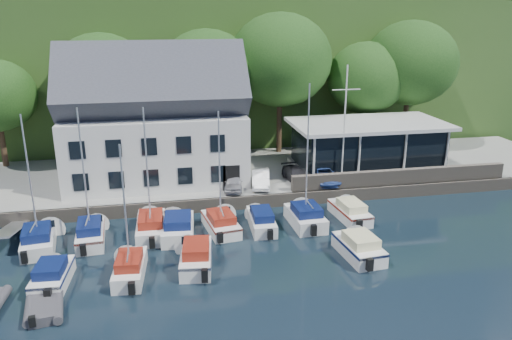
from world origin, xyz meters
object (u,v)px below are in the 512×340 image
object	(u,v)px
boat_r1_0	(30,181)
dinghy_1	(44,306)
flagpole	(344,126)
boat_r2_2	(196,254)
harbor_building	(155,127)
club_pavilion	(367,145)
boat_r2_0	(52,273)
car_blue	(323,174)
boat_r2_1	(125,206)
boat_r1_4	(220,171)
car_white	(261,178)
boat_r2_4	(359,245)
car_silver	(234,182)
car_dgrey	(296,175)
boat_r1_3	(178,225)
boat_r1_6	(307,160)
boat_r1_2	(147,169)
boat_r1_5	(261,218)
boat_r1_1	(84,175)
boat_r1_7	(350,210)

from	to	relation	value
boat_r1_0	dinghy_1	xyz separation A→B (m)	(1.74, -7.51, -4.10)
flagpole	boat_r2_2	distance (m)	16.63
harbor_building	club_pavilion	size ratio (longest dim) A/B	1.09
club_pavilion	boat_r2_0	xyz separation A→B (m)	(-23.85, -13.74, -2.35)
car_blue	boat_r2_1	distance (m)	18.39
boat_r1_4	boat_r2_2	size ratio (longest dim) A/B	1.43
club_pavilion	boat_r2_1	size ratio (longest dim) A/B	1.55
car_white	boat_r2_4	bearing A→B (deg)	-60.07
club_pavilion	car_silver	world-z (taller)	club_pavilion
boat_r2_0	boat_r2_1	bearing A→B (deg)	5.54
car_dgrey	car_blue	xyz separation A→B (m)	(2.05, -0.69, 0.10)
boat_r1_3	boat_r2_4	bearing A→B (deg)	-20.55
flagpole	boat_r2_1	distance (m)	19.28
harbor_building	boat_r2_4	world-z (taller)	harbor_building
boat_r2_1	car_dgrey	bearing A→B (deg)	46.13
boat_r2_0	dinghy_1	bearing A→B (deg)	-84.64
boat_r1_3	boat_r1_6	bearing A→B (deg)	5.42
boat_r2_2	boat_r1_2	bearing A→B (deg)	124.47
car_blue	dinghy_1	size ratio (longest dim) A/B	1.22
dinghy_1	car_blue	bearing A→B (deg)	26.51
boat_r1_4	boat_r1_2	bearing A→B (deg)	167.11
car_silver	boat_r1_4	size ratio (longest dim) A/B	0.41
boat_r2_0	boat_r2_2	distance (m)	7.84
boat_r1_5	car_silver	bearing A→B (deg)	104.25
flagpole	dinghy_1	bearing A→B (deg)	-147.22
club_pavilion	boat_r1_4	bearing A→B (deg)	-148.60
club_pavilion	car_blue	bearing A→B (deg)	-148.49
car_silver	boat_r1_0	size ratio (longest dim) A/B	0.39
car_white	boat_r1_2	xyz separation A→B (m)	(-8.52, -5.25, 2.90)
boat_r1_0	boat_r2_0	world-z (taller)	boat_r1_0
club_pavilion	boat_r2_2	world-z (taller)	club_pavilion
harbor_building	boat_r1_1	bearing A→B (deg)	-116.07
car_white	car_dgrey	world-z (taller)	car_white
car_silver	boat_r1_3	distance (m)	7.23
car_white	boat_r1_6	distance (m)	6.85
club_pavilion	boat_r1_5	xyz separation A→B (m)	(-11.20, -8.57, -2.37)
club_pavilion	car_blue	size ratio (longest dim) A/B	3.49
boat_r1_2	boat_r1_4	xyz separation A→B (m)	(4.62, -0.36, -0.30)
car_silver	boat_r1_7	xyz separation A→B (m)	(7.59, -5.02, -0.89)
flagpole	boat_r2_0	size ratio (longest dim) A/B	1.82
boat_r1_6	boat_r2_4	size ratio (longest dim) A/B	1.71
club_pavilion	boat_r2_4	bearing A→B (deg)	-114.41
harbor_building	boat_r1_6	distance (m)	13.54
boat_r2_4	boat_r2_1	bearing A→B (deg)	173.61
flagpole	boat_r2_0	distance (m)	23.37
club_pavilion	car_dgrey	world-z (taller)	club_pavilion
boat_r1_7	boat_r1_2	bearing A→B (deg)	174.75
car_dgrey	boat_r2_4	size ratio (longest dim) A/B	0.69
boat_r1_4	boat_r1_7	bearing A→B (deg)	-6.93
boat_r1_7	dinghy_1	xyz separation A→B (m)	(-19.10, -8.12, -0.34)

